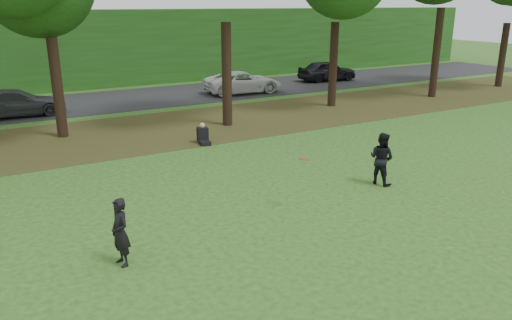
{
  "coord_description": "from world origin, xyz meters",
  "views": [
    {
      "loc": [
        -6.08,
        -7.94,
        5.42
      ],
      "look_at": [
        0.41,
        3.38,
        1.3
      ],
      "focal_mm": 35.0,
      "sensor_mm": 36.0,
      "label": 1
    }
  ],
  "objects": [
    {
      "name": "leaf_litter",
      "position": [
        0.0,
        13.0,
        0.01
      ],
      "size": [
        60.0,
        7.0,
        0.01
      ],
      "primitive_type": "cube",
      "color": "#3E2D16",
      "rests_on": "ground"
    },
    {
      "name": "parked_cars",
      "position": [
        -0.01,
        19.87,
        0.71
      ],
      "size": [
        40.0,
        3.84,
        1.49
      ],
      "color": "black",
      "rests_on": "street"
    },
    {
      "name": "far_hedge",
      "position": [
        0.0,
        27.0,
        2.5
      ],
      "size": [
        70.0,
        3.0,
        5.0
      ],
      "primitive_type": "cube",
      "color": "#1F4614",
      "rests_on": "ground"
    },
    {
      "name": "player_left",
      "position": [
        -3.79,
        1.87,
        0.76
      ],
      "size": [
        0.45,
        0.61,
        1.52
      ],
      "primitive_type": "imported",
      "rotation": [
        0.0,
        0.0,
        -1.4
      ],
      "color": "black",
      "rests_on": "ground"
    },
    {
      "name": "seated_person",
      "position": [
        1.72,
        9.96,
        0.31
      ],
      "size": [
        0.52,
        0.79,
        0.83
      ],
      "rotation": [
        0.0,
        0.0,
        -0.16
      ],
      "color": "black",
      "rests_on": "ground"
    },
    {
      "name": "player_right",
      "position": [
        4.61,
        2.9,
        0.82
      ],
      "size": [
        0.82,
        0.94,
        1.65
      ],
      "primitive_type": "imported",
      "rotation": [
        0.0,
        0.0,
        1.85
      ],
      "color": "black",
      "rests_on": "ground"
    },
    {
      "name": "street",
      "position": [
        0.0,
        21.0,
        0.01
      ],
      "size": [
        70.0,
        7.0,
        0.02
      ],
      "primitive_type": "cube",
      "color": "black",
      "rests_on": "ground"
    },
    {
      "name": "frisbee",
      "position": [
        1.33,
        2.42,
        1.44
      ],
      "size": [
        0.28,
        0.28,
        0.1
      ],
      "color": "#EC1353",
      "rests_on": "ground"
    },
    {
      "name": "ground",
      "position": [
        0.0,
        0.0,
        0.0
      ],
      "size": [
        120.0,
        120.0,
        0.0
      ],
      "primitive_type": "plane",
      "color": "#224716",
      "rests_on": "ground"
    }
  ]
}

